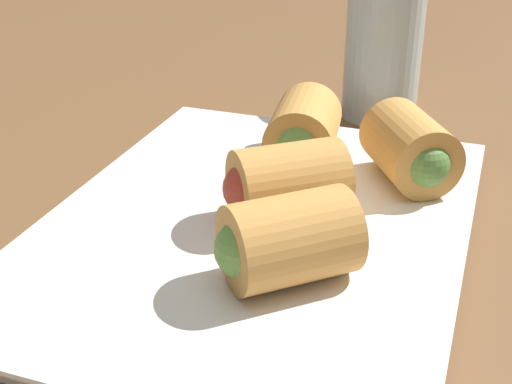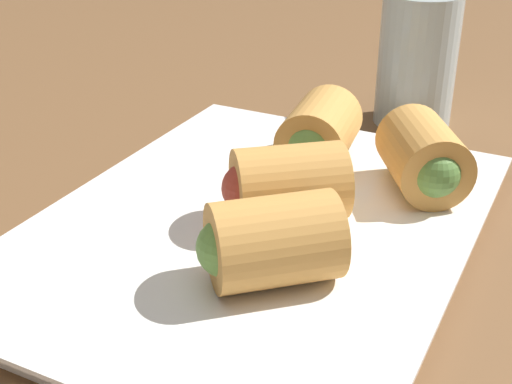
{
  "view_description": "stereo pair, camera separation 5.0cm",
  "coord_description": "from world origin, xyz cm",
  "views": [
    {
      "loc": [
        -40.99,
        -13.95,
        25.73
      ],
      "look_at": [
        -3.82,
        -0.77,
        5.49
      ],
      "focal_mm": 50.0,
      "sensor_mm": 36.0,
      "label": 1
    },
    {
      "loc": [
        -39.03,
        -18.55,
        25.73
      ],
      "look_at": [
        -3.82,
        -0.77,
        5.49
      ],
      "focal_mm": 50.0,
      "sensor_mm": 36.0,
      "label": 2
    }
  ],
  "objects": [
    {
      "name": "roll_front_left",
      "position": [
        -3.08,
        -2.24,
        5.99
      ],
      "size": [
        8.13,
        8.43,
        4.97
      ],
      "color": "#D19347",
      "rests_on": "serving_plate"
    },
    {
      "name": "roll_front_right",
      "position": [
        -9.66,
        -4.35,
        5.99
      ],
      "size": [
        8.25,
        8.39,
        4.97
      ],
      "color": "#D19347",
      "rests_on": "serving_plate"
    },
    {
      "name": "roll_back_left",
      "position": [
        4.82,
        -9.1,
        5.99
      ],
      "size": [
        8.41,
        7.83,
        4.97
      ],
      "color": "#D19347",
      "rests_on": "serving_plate"
    },
    {
      "name": "table_surface",
      "position": [
        0.0,
        0.0,
        1.0
      ],
      "size": [
        180.0,
        140.0,
        2.0
      ],
      "color": "brown",
      "rests_on": "ground"
    },
    {
      "name": "roll_back_right",
      "position": [
        5.61,
        -1.06,
        5.99
      ],
      "size": [
        7.98,
        5.88,
        4.97
      ],
      "color": "#D19347",
      "rests_on": "serving_plate"
    },
    {
      "name": "drinking_glass",
      "position": [
        21.05,
        -3.91,
        7.71
      ],
      "size": [
        6.79,
        6.79,
        11.42
      ],
      "color": "silver",
      "rests_on": "table_surface"
    },
    {
      "name": "serving_plate",
      "position": [
        -3.82,
        -0.77,
        2.76
      ],
      "size": [
        34.48,
        25.98,
        1.5
      ],
      "color": "white",
      "rests_on": "table_surface"
    }
  ]
}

